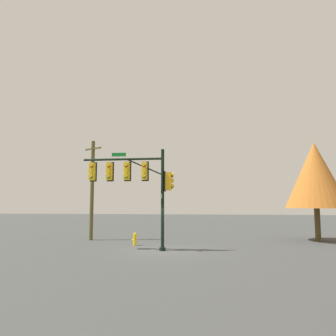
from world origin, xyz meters
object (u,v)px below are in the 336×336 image
at_px(fire_hydrant, 135,239).
at_px(tree_near, 315,175).
at_px(signal_pole_assembly, 134,178).
at_px(utility_pole, 92,188).

bearing_deg(fire_hydrant, tree_near, -162.60).
bearing_deg(tree_near, fire_hydrant, 17.40).
relative_size(signal_pole_assembly, tree_near, 0.82).
xyz_separation_m(signal_pole_assembly, tree_near, (-12.59, -6.27, 0.59)).
height_order(fire_hydrant, tree_near, tree_near).
bearing_deg(signal_pole_assembly, fire_hydrant, -78.88).
distance_m(utility_pole, tree_near, 17.16).
distance_m(utility_pole, fire_hydrant, 6.01).
relative_size(utility_pole, tree_near, 1.03).
relative_size(utility_pole, fire_hydrant, 9.25).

